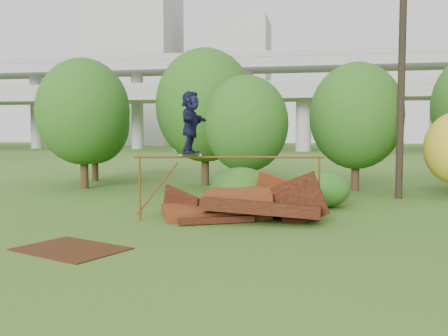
% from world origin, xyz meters
% --- Properties ---
extents(ground, '(240.00, 240.00, 0.00)m').
position_xyz_m(ground, '(0.00, 0.00, 0.00)').
color(ground, '#2D5116').
rests_on(ground, ground).
extents(scrap_pile, '(5.41, 3.26, 1.79)m').
position_xyz_m(scrap_pile, '(-0.42, 3.01, 0.38)').
color(scrap_pile, '#461C0C').
rests_on(scrap_pile, ground).
extents(grind_rail, '(5.51, 0.87, 1.92)m').
position_xyz_m(grind_rail, '(-0.74, 2.46, 1.53)').
color(grind_rail, '#64350F').
rests_on(grind_rail, ground).
extents(skateboard, '(0.83, 0.33, 0.08)m').
position_xyz_m(skateboard, '(-1.85, 2.30, 1.99)').
color(skateboard, black).
rests_on(skateboard, grind_rail).
extents(skater, '(0.60, 1.70, 1.81)m').
position_xyz_m(skater, '(-1.85, 2.30, 2.91)').
color(skater, '#131533').
rests_on(skater, skateboard).
extents(flat_plate, '(2.73, 2.38, 0.03)m').
position_xyz_m(flat_plate, '(-3.57, -1.74, 0.01)').
color(flat_plate, '#361B0B').
rests_on(flat_plate, ground).
extents(tree_0, '(4.28, 4.28, 6.04)m').
position_xyz_m(tree_0, '(-8.84, 9.72, 3.57)').
color(tree_0, black).
rests_on(tree_0, ground).
extents(tree_1, '(4.84, 4.84, 6.74)m').
position_xyz_m(tree_1, '(-3.62, 12.15, 3.95)').
color(tree_1, black).
rests_on(tree_1, ground).
extents(tree_2, '(3.59, 3.59, 5.05)m').
position_xyz_m(tree_2, '(-1.17, 9.23, 2.98)').
color(tree_2, black).
rests_on(tree_2, ground).
extents(tree_3, '(4.13, 4.13, 5.74)m').
position_xyz_m(tree_3, '(3.51, 11.10, 3.35)').
color(tree_3, black).
rests_on(tree_3, ground).
extents(tree_6, '(3.77, 3.77, 5.27)m').
position_xyz_m(tree_6, '(-10.00, 13.36, 3.09)').
color(tree_6, black).
rests_on(tree_6, ground).
extents(shrub_left, '(2.08, 1.92, 1.44)m').
position_xyz_m(shrub_left, '(-0.74, 4.79, 0.72)').
color(shrub_left, '#2B5416').
rests_on(shrub_left, ground).
extents(shrub_right, '(1.82, 1.67, 1.29)m').
position_xyz_m(shrub_right, '(2.05, 5.76, 0.64)').
color(shrub_right, '#2B5416').
rests_on(shrub_right, ground).
extents(utility_pole, '(1.40, 0.28, 10.75)m').
position_xyz_m(utility_pole, '(5.01, 8.67, 5.45)').
color(utility_pole, black).
rests_on(utility_pole, ground).
extents(freeway_overpass, '(160.00, 15.00, 13.70)m').
position_xyz_m(freeway_overpass, '(0.00, 62.92, 10.32)').
color(freeway_overpass, gray).
rests_on(freeway_overpass, ground).
extents(building_left, '(18.00, 16.00, 35.00)m').
position_xyz_m(building_left, '(-38.00, 95.00, 17.50)').
color(building_left, '#9E9E99').
rests_on(building_left, ground).
extents(building_right, '(14.00, 14.00, 28.00)m').
position_xyz_m(building_right, '(-16.00, 102.00, 14.00)').
color(building_right, '#9E9E99').
rests_on(building_right, ground).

